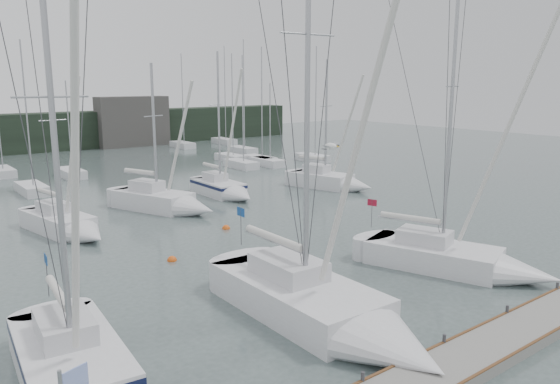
# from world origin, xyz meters

# --- Properties ---
(ground) EXTENTS (160.00, 160.00, 0.00)m
(ground) POSITION_xyz_m (0.00, 0.00, 0.00)
(ground) COLOR #465553
(ground) RESTS_ON ground
(dock) EXTENTS (24.00, 2.00, 0.40)m
(dock) POSITION_xyz_m (0.00, -5.00, 0.20)
(dock) COLOR slate
(dock) RESTS_ON ground
(far_building_right) EXTENTS (10.00, 3.00, 7.00)m
(far_building_right) POSITION_xyz_m (18.00, 60.00, 3.50)
(far_building_right) COLOR #3F3D3A
(far_building_right) RESTS_ON ground
(mast_forest) EXTENTS (60.19, 26.54, 14.29)m
(mast_forest) POSITION_xyz_m (1.01, 40.88, 0.48)
(mast_forest) COLOR silver
(mast_forest) RESTS_ON ground
(sailboat_near_center) EXTENTS (3.78, 11.69, 18.49)m
(sailboat_near_center) POSITION_xyz_m (0.18, -0.70, 0.63)
(sailboat_near_center) COLOR silver
(sailboat_near_center) RESTS_ON ground
(sailboat_near_right) EXTENTS (5.77, 9.53, 15.17)m
(sailboat_near_right) POSITION_xyz_m (9.74, -0.08, 0.55)
(sailboat_near_right) COLOR silver
(sailboat_near_right) RESTS_ON ground
(sailboat_mid_b) EXTENTS (3.75, 8.08, 11.50)m
(sailboat_mid_b) POSITION_xyz_m (-3.61, 18.72, 0.54)
(sailboat_mid_b) COLOR silver
(sailboat_mid_b) RESTS_ON ground
(sailboat_mid_c) EXTENTS (5.53, 8.83, 11.23)m
(sailboat_mid_c) POSITION_xyz_m (3.97, 20.66, 0.61)
(sailboat_mid_c) COLOR silver
(sailboat_mid_c) RESTS_ON ground
(sailboat_mid_d) EXTENTS (2.54, 7.36, 12.24)m
(sailboat_mid_d) POSITION_xyz_m (9.84, 22.35, 0.57)
(sailboat_mid_d) COLOR silver
(sailboat_mid_d) RESTS_ON ground
(sailboat_mid_e) EXTENTS (4.54, 8.03, 11.78)m
(sailboat_mid_e) POSITION_xyz_m (19.17, 19.48, 0.59)
(sailboat_mid_e) COLOR silver
(sailboat_mid_e) RESTS_ON ground
(buoy_a) EXTENTS (0.50, 0.50, 0.50)m
(buoy_a) POSITION_xyz_m (-0.90, 10.64, 0.00)
(buoy_a) COLOR #D55012
(buoy_a) RESTS_ON ground
(buoy_b) EXTENTS (0.51, 0.51, 0.51)m
(buoy_b) POSITION_xyz_m (4.68, 14.21, 0.00)
(buoy_b) COLOR #D55012
(buoy_b) RESTS_ON ground
(seagull) EXTENTS (1.01, 0.57, 0.21)m
(seagull) POSITION_xyz_m (-1.72, -2.18, 7.27)
(seagull) COLOR white
(seagull) RESTS_ON ground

